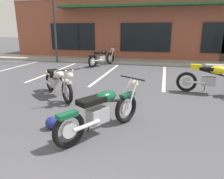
# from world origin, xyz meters

# --- Properties ---
(ground_plane) EXTENTS (80.00, 80.00, 0.00)m
(ground_plane) POSITION_xyz_m (0.00, 3.81, 0.00)
(ground_plane) COLOR #47474C
(sidewalk_kerb) EXTENTS (22.00, 1.80, 0.14)m
(sidewalk_kerb) POSITION_xyz_m (0.00, 11.79, 0.07)
(sidewalk_kerb) COLOR #A8A59E
(sidewalk_kerb) RESTS_ON ground_plane
(brick_storefront_building) EXTENTS (17.86, 6.62, 4.06)m
(brick_storefront_building) POSITION_xyz_m (0.00, 15.37, 2.03)
(brick_storefront_building) COLOR brown
(brick_storefront_building) RESTS_ON ground_plane
(painted_stall_lines) EXTENTS (12.88, 4.80, 0.01)m
(painted_stall_lines) POSITION_xyz_m (0.00, 8.19, 0.00)
(painted_stall_lines) COLOR silver
(painted_stall_lines) RESTS_ON ground_plane
(motorcycle_foreground_classic) EXTENTS (1.35, 1.87, 0.98)m
(motorcycle_foreground_classic) POSITION_xyz_m (0.14, 2.63, 0.46)
(motorcycle_foreground_classic) COLOR black
(motorcycle_foreground_classic) RESTS_ON ground_plane
(motorcycle_red_sportbike) EXTENTS (1.18, 1.96, 0.98)m
(motorcycle_red_sportbike) POSITION_xyz_m (-2.08, 10.22, 0.46)
(motorcycle_red_sportbike) COLOR black
(motorcycle_red_sportbike) RESTS_ON ground_plane
(motorcycle_silver_naked) EXTENTS (2.11, 0.68, 0.98)m
(motorcycle_silver_naked) POSITION_xyz_m (2.80, 5.95, 0.53)
(motorcycle_silver_naked) COLOR black
(motorcycle_silver_naked) RESTS_ON ground_plane
(motorcycle_blue_standard) EXTENTS (1.70, 1.61, 0.98)m
(motorcycle_blue_standard) POSITION_xyz_m (-1.77, 4.52, 0.46)
(motorcycle_blue_standard) COLOR black
(motorcycle_blue_standard) RESTS_ON ground_plane
(helmet_on_pavement) EXTENTS (0.26, 0.26, 0.26)m
(helmet_on_pavement) POSITION_xyz_m (-0.90, 2.56, 0.13)
(helmet_on_pavement) COLOR navy
(helmet_on_pavement) RESTS_ON ground_plane
(parking_lot_lamp_post) EXTENTS (0.24, 0.76, 5.05)m
(parking_lot_lamp_post) POSITION_xyz_m (-5.04, 10.58, 3.26)
(parking_lot_lamp_post) COLOR #2D2D33
(parking_lot_lamp_post) RESTS_ON ground_plane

